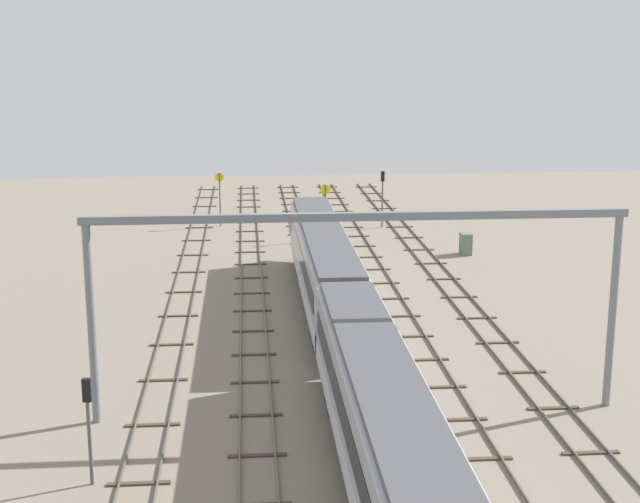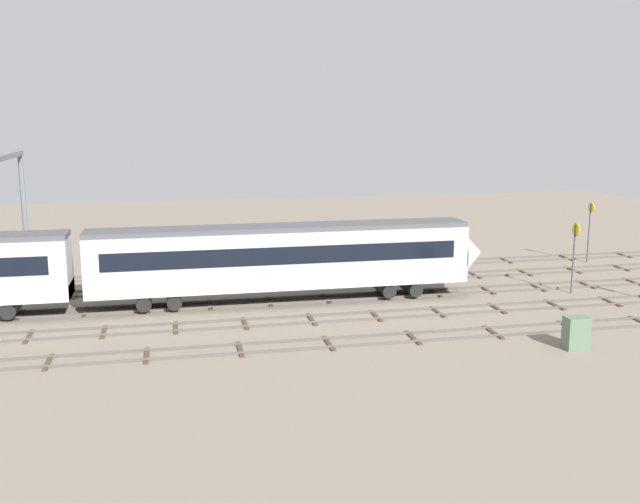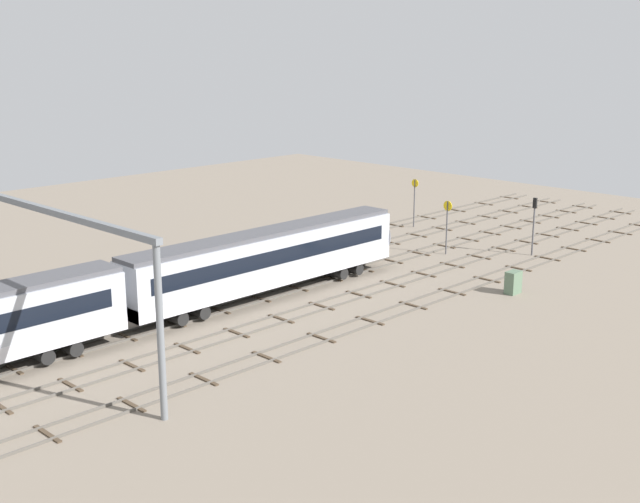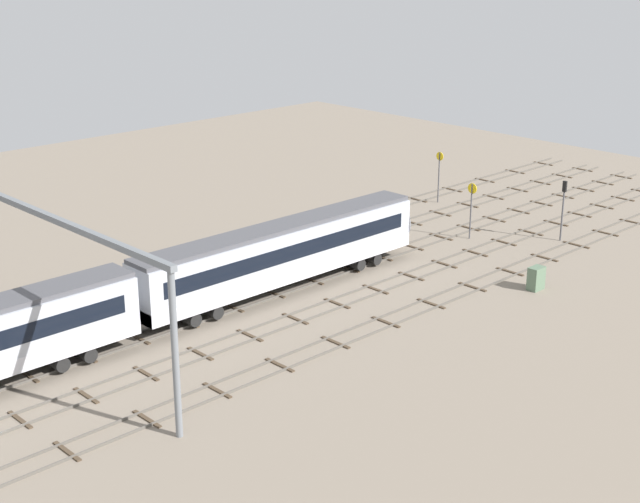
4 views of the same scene
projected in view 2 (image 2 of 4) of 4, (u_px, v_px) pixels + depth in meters
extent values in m
plane|color=gray|center=(298.00, 301.00, 46.11)|extent=(113.44, 113.44, 0.00)
cube|color=#59544C|center=(332.00, 347.00, 36.73)|extent=(97.44, 0.07, 0.16)
cube|color=#59544C|center=(326.00, 339.00, 38.11)|extent=(97.44, 0.07, 0.16)
cube|color=#473828|center=(48.00, 362.00, 34.58)|extent=(0.24, 2.40, 0.08)
cube|color=#473828|center=(147.00, 356.00, 35.53)|extent=(0.24, 2.40, 0.08)
cube|color=#473828|center=(240.00, 349.00, 36.48)|extent=(0.24, 2.40, 0.08)
cube|color=#473828|center=(329.00, 343.00, 37.43)|extent=(0.24, 2.40, 0.08)
cube|color=#473828|center=(413.00, 338.00, 38.38)|extent=(0.24, 2.40, 0.08)
cube|color=#473828|center=(493.00, 332.00, 39.33)|extent=(0.24, 2.40, 0.08)
cube|color=#473828|center=(570.00, 327.00, 40.28)|extent=(0.24, 2.40, 0.08)
cube|color=#59544C|center=(314.00, 322.00, 41.07)|extent=(97.44, 0.07, 0.16)
cube|color=#59544C|center=(309.00, 316.00, 42.45)|extent=(97.44, 0.07, 0.16)
cube|color=#473828|center=(29.00, 337.00, 38.57)|extent=(0.24, 2.40, 0.08)
cube|color=#473828|center=(104.00, 332.00, 39.37)|extent=(0.24, 2.40, 0.08)
cube|color=#473828|center=(176.00, 328.00, 40.17)|extent=(0.24, 2.40, 0.08)
cube|color=#473828|center=(245.00, 324.00, 40.97)|extent=(0.24, 2.40, 0.08)
cube|color=#473828|center=(312.00, 320.00, 41.77)|extent=(0.24, 2.40, 0.08)
cube|color=#473828|center=(376.00, 316.00, 42.56)|extent=(0.24, 2.40, 0.08)
cube|color=#473828|center=(438.00, 312.00, 43.36)|extent=(0.24, 2.40, 0.08)
cube|color=#473828|center=(497.00, 308.00, 44.16)|extent=(0.24, 2.40, 0.08)
cube|color=#473828|center=(555.00, 305.00, 44.96)|extent=(0.24, 2.40, 0.08)
cube|color=#473828|center=(610.00, 302.00, 45.75)|extent=(0.24, 2.40, 0.08)
cube|color=#59544C|center=(300.00, 302.00, 45.40)|extent=(97.44, 0.07, 0.16)
cube|color=#59544C|center=(296.00, 297.00, 46.78)|extent=(97.44, 0.07, 0.16)
cube|color=#473828|center=(20.00, 315.00, 42.65)|extent=(0.24, 2.40, 0.08)
cube|color=#473828|center=(85.00, 312.00, 43.42)|extent=(0.24, 2.40, 0.08)
cube|color=#473828|center=(149.00, 308.00, 44.18)|extent=(0.24, 2.40, 0.08)
cube|color=#473828|center=(210.00, 305.00, 44.95)|extent=(0.24, 2.40, 0.08)
cube|color=#473828|center=(269.00, 302.00, 45.72)|extent=(0.24, 2.40, 0.08)
cube|color=#473828|center=(326.00, 299.00, 46.48)|extent=(0.24, 2.40, 0.08)
cube|color=#473828|center=(382.00, 296.00, 47.25)|extent=(0.24, 2.40, 0.08)
cube|color=#473828|center=(435.00, 293.00, 48.02)|extent=(0.24, 2.40, 0.08)
cube|color=#473828|center=(487.00, 290.00, 48.79)|extent=(0.24, 2.40, 0.08)
cube|color=#473828|center=(537.00, 287.00, 49.55)|extent=(0.24, 2.40, 0.08)
cube|color=#473828|center=(586.00, 285.00, 50.32)|extent=(0.24, 2.40, 0.08)
cube|color=#473828|center=(633.00, 282.00, 51.09)|extent=(0.24, 2.40, 0.08)
cube|color=#59544C|center=(288.00, 286.00, 49.74)|extent=(97.44, 0.07, 0.16)
cube|color=#59544C|center=(285.00, 281.00, 51.12)|extent=(97.44, 0.07, 0.16)
cube|color=#473828|center=(10.00, 298.00, 46.70)|extent=(0.24, 2.40, 0.08)
cube|color=#473828|center=(76.00, 295.00, 47.53)|extent=(0.24, 2.40, 0.08)
cube|color=#473828|center=(138.00, 291.00, 48.36)|extent=(0.24, 2.40, 0.08)
cube|color=#473828|center=(199.00, 288.00, 49.19)|extent=(0.24, 2.40, 0.08)
cube|color=#473828|center=(258.00, 286.00, 50.02)|extent=(0.24, 2.40, 0.08)
cube|color=#473828|center=(315.00, 283.00, 50.85)|extent=(0.24, 2.40, 0.08)
cube|color=#473828|center=(370.00, 280.00, 51.68)|extent=(0.24, 2.40, 0.08)
cube|color=#473828|center=(423.00, 277.00, 52.52)|extent=(0.24, 2.40, 0.08)
cube|color=#473828|center=(474.00, 275.00, 53.35)|extent=(0.24, 2.40, 0.08)
cube|color=#473828|center=(524.00, 272.00, 54.18)|extent=(0.24, 2.40, 0.08)
cube|color=#473828|center=(573.00, 270.00, 55.01)|extent=(0.24, 2.40, 0.08)
cube|color=#473828|center=(620.00, 268.00, 55.84)|extent=(0.24, 2.40, 0.08)
cube|color=#59544C|center=(278.00, 272.00, 54.08)|extent=(97.44, 0.07, 0.16)
cube|color=#59544C|center=(275.00, 268.00, 55.46)|extent=(97.44, 0.07, 0.16)
cube|color=#473828|center=(13.00, 283.00, 50.90)|extent=(0.24, 2.40, 0.08)
cube|color=#473828|center=(93.00, 279.00, 52.00)|extent=(0.24, 2.40, 0.08)
cube|color=#473828|center=(169.00, 276.00, 53.11)|extent=(0.24, 2.40, 0.08)
cube|color=#473828|center=(242.00, 272.00, 54.22)|extent=(0.24, 2.40, 0.08)
cube|color=#473828|center=(311.00, 269.00, 55.33)|extent=(0.24, 2.40, 0.08)
cube|color=#473828|center=(379.00, 266.00, 56.44)|extent=(0.24, 2.40, 0.08)
cube|color=#473828|center=(443.00, 263.00, 57.54)|extent=(0.24, 2.40, 0.08)
cube|color=#473828|center=(505.00, 260.00, 58.65)|extent=(0.24, 2.40, 0.08)
cube|color=#473828|center=(565.00, 258.00, 59.76)|extent=(0.24, 2.40, 0.08)
cube|color=#473828|center=(623.00, 255.00, 60.87)|extent=(0.24, 2.40, 0.08)
cube|color=#B7BCC6|center=(282.00, 258.00, 45.36)|extent=(24.00, 2.90, 3.60)
cube|color=silver|center=(282.00, 279.00, 45.61)|extent=(24.00, 2.94, 0.90)
cube|color=#4C4C51|center=(281.00, 228.00, 44.99)|extent=(24.00, 2.50, 0.30)
cube|color=black|center=(285.00, 256.00, 43.87)|extent=(22.00, 0.04, 1.10)
cube|color=black|center=(278.00, 247.00, 46.68)|extent=(22.00, 0.04, 1.10)
cylinder|color=black|center=(144.00, 300.00, 44.03)|extent=(0.90, 2.70, 0.90)
cylinder|color=black|center=(174.00, 298.00, 44.40)|extent=(0.90, 2.70, 0.90)
cylinder|color=black|center=(384.00, 287.00, 47.17)|extent=(0.90, 2.70, 0.90)
cylinder|color=black|center=(410.00, 286.00, 47.54)|extent=(0.90, 2.70, 0.90)
cylinder|color=black|center=(12.00, 306.00, 42.46)|extent=(0.90, 2.70, 0.90)
cone|color=silver|center=(470.00, 253.00, 48.01)|extent=(1.60, 3.24, 3.24)
cylinder|color=slate|center=(25.00, 216.00, 52.58)|extent=(0.36, 0.36, 8.88)
cylinder|color=#4C4C51|center=(573.00, 259.00, 47.67)|extent=(0.12, 0.12, 4.71)
cylinder|color=yellow|center=(576.00, 230.00, 47.31)|extent=(0.05, 0.88, 0.88)
cube|color=black|center=(576.00, 230.00, 47.31)|extent=(0.02, 0.40, 0.12)
cylinder|color=#4C4C51|center=(589.00, 233.00, 57.66)|extent=(0.12, 0.12, 4.84)
cylinder|color=yellow|center=(591.00, 207.00, 57.28)|extent=(0.05, 0.81, 0.81)
cube|color=black|center=(591.00, 207.00, 57.29)|extent=(0.02, 0.37, 0.12)
cube|color=#597259|center=(576.00, 333.00, 36.55)|extent=(1.21, 0.80, 1.70)
cube|color=#333333|center=(587.00, 327.00, 36.62)|extent=(0.02, 0.56, 0.24)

